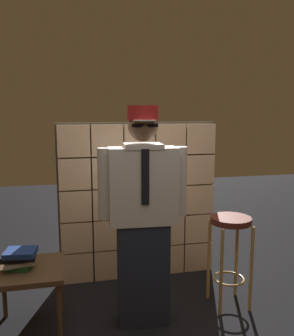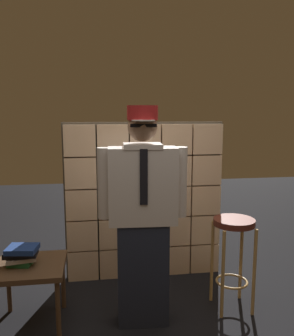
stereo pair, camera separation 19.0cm
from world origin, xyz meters
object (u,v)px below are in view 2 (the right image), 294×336
object	(u,v)px
bar_stool	(233,242)
side_table	(30,272)
book_stack	(21,255)
standing_person	(143,214)

from	to	relation	value
bar_stool	side_table	world-z (taller)	bar_stool
bar_stool	book_stack	distance (m)	1.69
side_table	book_stack	world-z (taller)	book_stack
bar_stool	side_table	xyz separation A→B (m)	(-1.63, -0.01, -0.15)
side_table	book_stack	bearing A→B (deg)	-179.04
side_table	standing_person	bearing A→B (deg)	-5.53
standing_person	side_table	bearing A→B (deg)	178.14
bar_stool	side_table	distance (m)	1.64
bar_stool	book_stack	world-z (taller)	bar_stool
standing_person	book_stack	world-z (taller)	standing_person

